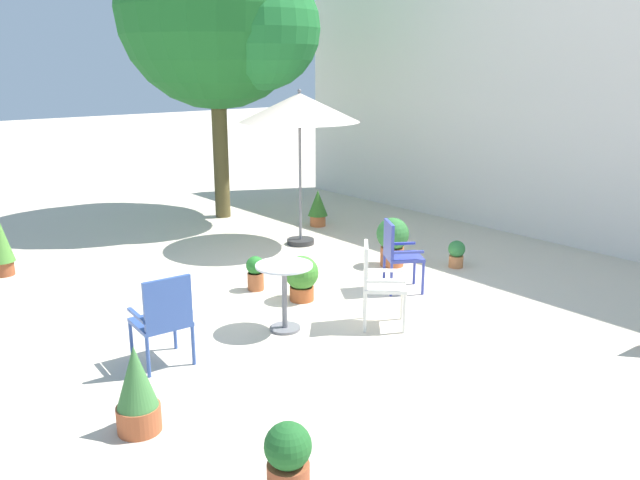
% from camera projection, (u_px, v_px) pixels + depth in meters
% --- Properties ---
extents(ground_plane, '(60.00, 60.00, 0.00)m').
position_uv_depth(ground_plane, '(299.00, 300.00, 8.00)').
color(ground_plane, beige).
extents(villa_facade, '(11.29, 0.30, 4.50)m').
position_uv_depth(villa_facade, '(541.00, 101.00, 10.45)').
color(villa_facade, silver).
rests_on(villa_facade, ground).
extents(shade_tree, '(3.67, 3.50, 5.51)m').
position_uv_depth(shade_tree, '(219.00, 8.00, 11.35)').
color(shade_tree, brown).
rests_on(shade_tree, ground).
extents(patio_umbrella_0, '(1.87, 1.87, 2.46)m').
position_uv_depth(patio_umbrella_0, '(300.00, 109.00, 9.92)').
color(patio_umbrella_0, '#2D2D2D').
rests_on(patio_umbrella_0, ground).
extents(cafe_table_0, '(0.62, 0.62, 0.75)m').
position_uv_depth(cafe_table_0, '(284.00, 285.00, 6.98)').
color(cafe_table_0, silver).
rests_on(cafe_table_0, ground).
extents(patio_chair_0, '(0.51, 0.52, 0.93)m').
position_uv_depth(patio_chair_0, '(164.00, 316.00, 6.14)').
color(patio_chair_0, '#345199').
rests_on(patio_chair_0, ground).
extents(patio_chair_1, '(0.63, 0.63, 0.95)m').
position_uv_depth(patio_chair_1, '(377.00, 279.00, 7.10)').
color(patio_chair_1, white).
rests_on(patio_chair_1, ground).
extents(patio_chair_2, '(0.61, 0.61, 0.91)m').
position_uv_depth(patio_chair_2, '(398.00, 251.00, 8.22)').
color(patio_chair_2, '#3743A0').
rests_on(patio_chair_2, ground).
extents(potted_plant_0, '(0.36, 0.36, 0.65)m').
position_uv_depth(potted_plant_0, '(318.00, 207.00, 11.57)').
color(potted_plant_0, '#BC6436').
rests_on(potted_plant_0, ground).
extents(potted_plant_1, '(0.24, 0.24, 0.45)m').
position_uv_depth(potted_plant_1, '(255.00, 272.00, 8.31)').
color(potted_plant_1, '#A95932').
rests_on(potted_plant_1, ground).
extents(potted_plant_2, '(0.33, 0.33, 0.54)m').
position_uv_depth(potted_plant_2, '(288.00, 458.00, 4.33)').
color(potted_plant_2, '#A34E2E').
rests_on(potted_plant_2, ground).
extents(potted_plant_4, '(0.47, 0.47, 0.71)m').
position_uv_depth(potted_plant_4, '(393.00, 239.00, 9.27)').
color(potted_plant_4, '#B65B33').
rests_on(potted_plant_4, ground).
extents(potted_plant_5, '(0.35, 0.35, 0.88)m').
position_uv_depth(potted_plant_5, '(0.00, 243.00, 8.83)').
color(potted_plant_5, brown).
rests_on(potted_plant_5, ground).
extents(potted_plant_6, '(0.35, 0.35, 0.73)m').
position_uv_depth(potted_plant_6, '(137.00, 391.00, 5.07)').
color(potted_plant_6, '#AE5631').
rests_on(potted_plant_6, ground).
extents(potted_plant_7, '(0.24, 0.24, 0.39)m').
position_uv_depth(potted_plant_7, '(456.00, 253.00, 9.25)').
color(potted_plant_7, '#BF7444').
rests_on(potted_plant_7, ground).
extents(potted_plant_8, '(0.44, 0.42, 0.57)m').
position_uv_depth(potted_plant_8, '(302.00, 276.00, 7.93)').
color(potted_plant_8, '#B2552A').
rests_on(potted_plant_8, ground).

